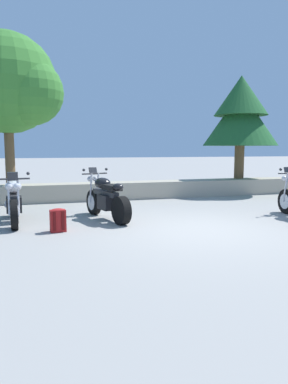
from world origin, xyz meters
The scene contains 7 objects.
ground_plane centered at (0.00, 0.00, 0.00)m, with size 120.00×120.00×0.00m, color gray.
stone_wall centered at (0.00, 4.80, 0.28)m, with size 36.00×0.80×0.55m, color #A89E89.
motorcycle_silver_near_left centered at (-3.61, 1.67, 0.49)m, with size 0.67×2.07×1.18m.
motorcycle_black_centre centered at (-1.58, 1.56, 0.49)m, with size 0.88×2.03×1.18m.
rider_backpack centered at (-2.74, 0.54, 0.24)m, with size 0.32×0.28×0.47m.
leafy_tree_mid_left centered at (-3.72, 4.73, 3.46)m, with size 3.06×2.91×4.44m.
pine_tree_mid_right centered at (4.01, 5.01, 2.93)m, with size 2.67×2.67×3.69m.
Camera 1 is at (-3.09, -6.62, 1.63)m, focal length 33.58 mm.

